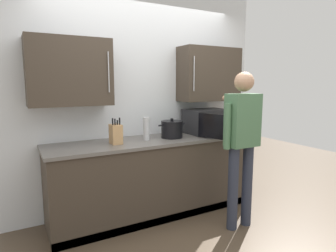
% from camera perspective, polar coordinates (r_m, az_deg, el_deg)
% --- Properties ---
extents(ground_plane, '(9.84, 9.84, 0.00)m').
position_cam_1_polar(ground_plane, '(2.95, 5.99, -23.18)').
color(ground_plane, '#4C3D2D').
extents(back_wall_tiled, '(3.29, 0.44, 2.78)m').
position_cam_1_polar(back_wall_tiled, '(3.59, -4.92, 7.19)').
color(back_wall_tiled, silver).
rests_on(back_wall_tiled, ground_plane).
extents(counter_unit, '(2.46, 0.66, 0.90)m').
position_cam_1_polar(counter_unit, '(3.48, -2.59, -9.93)').
color(counter_unit, '#3D3328').
rests_on(counter_unit, ground_plane).
extents(microwave_oven, '(0.54, 0.77, 0.31)m').
position_cam_1_polar(microwave_oven, '(3.75, 7.47, 0.89)').
color(microwave_oven, black).
rests_on(microwave_oven, counter_unit).
extents(stock_pot, '(0.35, 0.26, 0.23)m').
position_cam_1_polar(stock_pot, '(3.44, 0.78, -0.65)').
color(stock_pot, black).
rests_on(stock_pot, counter_unit).
extents(thermos_flask, '(0.08, 0.08, 0.26)m').
position_cam_1_polar(thermos_flask, '(3.29, -4.27, -0.52)').
color(thermos_flask, '#B7BABF').
rests_on(thermos_flask, counter_unit).
extents(knife_block, '(0.11, 0.15, 0.28)m').
position_cam_1_polar(knife_block, '(3.14, -10.26, -1.55)').
color(knife_block, tan).
rests_on(knife_block, counter_unit).
extents(person_figure, '(0.44, 0.58, 1.66)m').
position_cam_1_polar(person_figure, '(3.11, 14.29, -2.02)').
color(person_figure, '#282D3D').
rests_on(person_figure, ground_plane).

